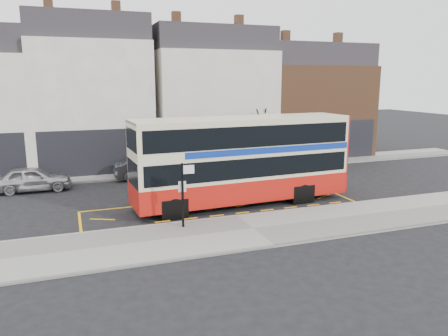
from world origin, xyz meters
name	(u,v)px	position (x,y,z in m)	size (l,w,h in m)	color
ground	(234,216)	(0.00, 0.00, 0.00)	(120.00, 120.00, 0.00)	black
pavement	(253,230)	(0.00, -2.30, 0.07)	(40.00, 4.00, 0.15)	gray
kerb	(237,217)	(0.00, -0.38, 0.07)	(40.00, 0.15, 0.15)	gray
far_pavement	(179,170)	(0.00, 11.00, 0.07)	(50.00, 3.00, 0.15)	gray
road_markings	(223,207)	(0.00, 1.60, 0.01)	(14.00, 3.40, 0.01)	#FFAC0D
terrace_left	(90,95)	(-5.50, 14.99, 5.32)	(8.00, 8.01, 11.80)	white
terrace_green_shop	(208,97)	(3.50, 14.99, 5.07)	(9.00, 8.01, 11.30)	silver
terrace_right	(306,101)	(12.50, 14.99, 4.57)	(9.00, 8.01, 10.30)	brown
double_decker_bus	(243,159)	(1.19, 1.82, 2.39)	(11.52, 3.23, 4.55)	beige
bus_stop_post	(184,189)	(-2.73, -1.10, 1.85)	(0.69, 0.16, 2.81)	black
car_silver	(32,179)	(-9.38, 8.46, 0.73)	(1.73, 4.30, 1.47)	#ACABB0
car_grey	(150,167)	(-2.32, 9.49, 0.76)	(1.61, 4.62, 1.52)	#37393D
car_white	(277,160)	(6.97, 9.34, 0.68)	(1.90, 4.67, 1.35)	silver
street_tree_right	(254,115)	(6.07, 11.50, 3.77)	(2.56, 2.56, 5.53)	black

